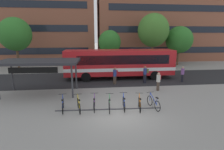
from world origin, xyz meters
TOP-DOWN VIEW (x-y plane):
  - ground at (0.00, 0.00)m, footprint 200.00×200.00m
  - bus_lane_asphalt at (0.00, 9.33)m, footprint 80.00×7.20m
  - city_bus at (1.33, 9.33)m, footprint 12.04×2.66m
  - bike_rack at (-0.62, 0.68)m, footprint 6.94×0.33m
  - parked_bicycle_blue_0 at (-3.58, 0.83)m, footprint 0.52×1.72m
  - parked_bicycle_yellow_1 at (-2.55, 0.70)m, footprint 0.52×1.70m
  - parked_bicycle_purple_2 at (-1.55, 0.80)m, footprint 0.52×1.72m
  - parked_bicycle_green_3 at (-0.56, 0.58)m, footprint 0.52×1.72m
  - parked_bicycle_blue_4 at (0.40, 0.68)m, footprint 0.52×1.72m
  - parked_bicycle_orange_5 at (1.41, 0.48)m, footprint 0.53×1.70m
  - parked_bicycle_blue_6 at (2.38, 0.60)m, footprint 0.54×1.70m
  - transit_shelter at (-5.93, 4.54)m, footprint 6.49×3.44m
  - commuter_red_pack_0 at (4.12, 4.39)m, footprint 0.56×0.60m
  - commuter_olive_pack_1 at (3.68, 6.94)m, footprint 0.58×0.42m
  - commuter_red_pack_2 at (0.59, 6.92)m, footprint 0.58×0.60m
  - commuter_navy_pack_3 at (7.71, 7.02)m, footprint 0.51×0.60m
  - street_tree_0 at (1.05, 17.05)m, footprint 3.37×3.37m
  - street_tree_1 at (12.28, 17.49)m, footprint 4.22×4.22m
  - street_tree_2 at (7.67, 16.78)m, footprint 4.69×4.69m
  - street_tree_3 at (-11.89, 15.71)m, footprint 4.26×4.26m
  - building_left_wing at (-10.11, 26.30)m, footprint 17.86×11.44m
  - building_right_wing at (12.36, 27.30)m, footprint 25.27×13.07m

SIDE VIEW (x-z plane):
  - ground at x=0.00m, z-range 0.00..0.00m
  - bus_lane_asphalt at x=0.00m, z-range 0.00..0.01m
  - bike_rack at x=-0.62m, z-range -0.26..0.44m
  - parked_bicycle_blue_0 at x=-3.58m, z-range -0.11..0.88m
  - parked_bicycle_yellow_1 at x=-2.55m, z-range -0.11..0.88m
  - parked_bicycle_purple_2 at x=-1.55m, z-range -0.11..0.88m
  - parked_bicycle_green_3 at x=-0.56m, z-range -0.11..0.88m
  - parked_bicycle_blue_4 at x=0.40m, z-range -0.11..0.88m
  - parked_bicycle_orange_5 at x=1.41m, z-range -0.11..0.88m
  - parked_bicycle_blue_6 at x=2.38m, z-range -0.11..0.88m
  - commuter_red_pack_0 at x=4.12m, z-range 0.12..1.75m
  - commuter_navy_pack_3 at x=7.71m, z-range 0.12..1.77m
  - commuter_red_pack_2 at x=0.59m, z-range 0.12..1.80m
  - commuter_olive_pack_1 at x=3.68m, z-range 0.14..1.90m
  - city_bus at x=1.33m, z-range 0.18..3.38m
  - transit_shelter at x=-5.93m, z-range 1.23..4.04m
  - street_tree_0 at x=1.05m, z-range 0.96..6.51m
  - street_tree_1 at x=12.28m, z-range 0.96..7.16m
  - street_tree_3 at x=-11.89m, z-range 1.33..8.49m
  - street_tree_2 at x=7.67m, z-range 1.50..9.53m
  - building_left_wing at x=-10.11m, z-range 0.00..14.69m
  - building_right_wing at x=12.36m, z-range 0.00..21.60m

